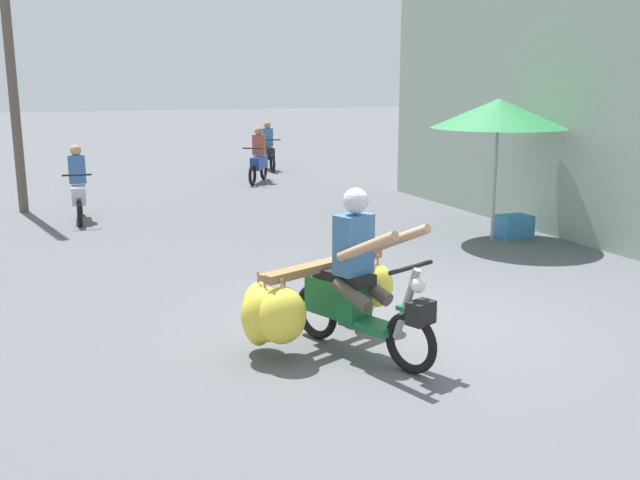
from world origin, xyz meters
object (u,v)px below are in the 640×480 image
Objects in this scene: motorbike_main_loaded at (322,299)px; motorbike_distant_ahead_left at (79,190)px; produce_crate at (514,226)px; motorbike_distant_ahead_right at (259,160)px; motorbike_distant_far_ahead at (268,151)px; market_umbrella_near_shop at (498,113)px; utility_pole at (8,32)px.

motorbike_distant_ahead_left is at bearing 102.44° from motorbike_main_loaded.
produce_crate is (6.55, -4.22, -0.39)m from motorbike_distant_ahead_left.
motorbike_distant_ahead_right is 0.87× the size of motorbike_distant_far_ahead.
market_umbrella_near_shop is (4.40, 3.38, 1.54)m from motorbike_main_loaded.
motorbike_distant_ahead_left is 5.90m from motorbike_distant_ahead_right.
motorbike_main_loaded is 0.29× the size of utility_pole.
motorbike_distant_far_ahead is at bearing 66.58° from motorbike_distant_ahead_right.
utility_pole is (-6.62, -4.66, 2.86)m from motorbike_distant_far_ahead.
market_umbrella_near_shop reaches higher than motorbike_distant_ahead_left.
produce_crate is 9.92m from utility_pole.
motorbike_distant_ahead_left is at bearing 147.24° from produce_crate.
market_umbrella_near_shop is at bearing -173.20° from produce_crate.
motorbike_distant_ahead_left is at bearing -54.64° from utility_pole.
motorbike_distant_ahead_right and motorbike_distant_far_ahead have the same top height.
market_umbrella_near_shop is 9.15m from utility_pole.
market_umbrella_near_shop reaches higher than motorbike_distant_far_ahead.
market_umbrella_near_shop reaches higher than motorbike_distant_ahead_right.
utility_pole is at bearing -144.87° from motorbike_distant_far_ahead.
motorbike_main_loaded is at bearing -104.53° from motorbike_distant_ahead_right.
utility_pole reaches higher than motorbike_distant_ahead_right.
motorbike_distant_ahead_left and motorbike_distant_ahead_right have the same top height.
utility_pole reaches higher than motorbike_main_loaded.
motorbike_main_loaded is at bearing -77.56° from motorbike_distant_ahead_left.
motorbike_main_loaded is 1.22× the size of motorbike_distant_ahead_left.
motorbike_main_loaded is at bearing -73.57° from utility_pole.
motorbike_main_loaded is 1.40× the size of motorbike_distant_ahead_right.
market_umbrella_near_shop is at bearing -35.05° from motorbike_distant_ahead_left.
market_umbrella_near_shop is (0.44, -10.30, 1.46)m from motorbike_distant_far_ahead.
motorbike_distant_far_ahead is (1.02, 2.37, 0.00)m from motorbike_distant_ahead_right.
motorbike_distant_ahead_right is at bearing -113.42° from motorbike_distant_far_ahead.
motorbike_main_loaded reaches higher than produce_crate.
market_umbrella_near_shop is 1.91m from produce_crate.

